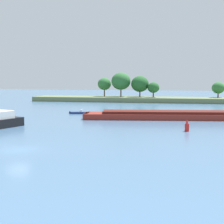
# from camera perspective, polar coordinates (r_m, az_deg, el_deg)

# --- Properties ---
(ground_plane) EXTENTS (400.00, 400.00, 0.00)m
(ground_plane) POSITION_cam_1_polar(r_m,az_deg,el_deg) (41.45, -15.36, -6.11)
(ground_plane) COLOR #476B8E
(treeline_island) EXTENTS (78.62, 12.10, 10.36)m
(treeline_island) POSITION_cam_1_polar(r_m,az_deg,el_deg) (122.05, 4.76, 2.98)
(treeline_island) COLOR #66754C
(treeline_island) RESTS_ON ground
(fishing_skiff) EXTENTS (4.72, 2.38, 0.92)m
(fishing_skiff) POSITION_cam_1_polar(r_m,az_deg,el_deg) (80.69, -5.43, -0.11)
(fishing_skiff) COLOR navy
(fishing_skiff) RESTS_ON ground
(cargo_barge) EXTENTS (36.40, 10.97, 5.77)m
(cargo_barge) POSITION_cam_1_polar(r_m,az_deg,el_deg) (70.87, 10.65, -0.44)
(cargo_barge) COLOR maroon
(cargo_barge) RESTS_ON ground
(channel_buoy_red) EXTENTS (0.70, 0.70, 1.90)m
(channel_buoy_red) POSITION_cam_1_polar(r_m,az_deg,el_deg) (54.83, 12.41, -2.33)
(channel_buoy_red) COLOR red
(channel_buoy_red) RESTS_ON ground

